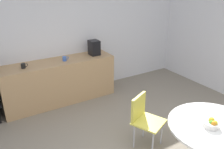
{
  "coord_description": "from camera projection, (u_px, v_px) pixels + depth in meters",
  "views": [
    {
      "loc": [
        -1.66,
        -1.68,
        2.44
      ],
      "look_at": [
        0.19,
        1.38,
        0.95
      ],
      "focal_mm": 36.88,
      "sensor_mm": 36.0,
      "label": 1
    }
  ],
  "objects": [
    {
      "name": "wall_back",
      "position": [
        65.0,
        36.0,
        4.93
      ],
      "size": [
        6.0,
        0.1,
        2.6
      ],
      "primitive_type": "cube",
      "color": "silver",
      "rests_on": "ground_plane"
    },
    {
      "name": "counter_block",
      "position": [
        60.0,
        81.0,
        4.83
      ],
      "size": [
        2.31,
        0.6,
        0.9
      ],
      "primitive_type": "cube",
      "color": "tan",
      "rests_on": "ground_plane"
    },
    {
      "name": "round_table",
      "position": [
        214.0,
        134.0,
        2.93
      ],
      "size": [
        1.18,
        1.18,
        0.74
      ],
      "color": "silver",
      "rests_on": "ground_plane"
    },
    {
      "name": "chair_yellow",
      "position": [
        143.0,
        115.0,
        3.5
      ],
      "size": [
        0.55,
        0.55,
        0.83
      ],
      "color": "silver",
      "rests_on": "ground_plane"
    },
    {
      "name": "fruit_bowl",
      "position": [
        212.0,
        123.0,
        2.84
      ],
      "size": [
        0.2,
        0.2,
        0.13
      ],
      "color": "silver",
      "rests_on": "round_table"
    },
    {
      "name": "mug_white",
      "position": [
        23.0,
        66.0,
        4.27
      ],
      "size": [
        0.13,
        0.08,
        0.09
      ],
      "color": "black",
      "rests_on": "counter_block"
    },
    {
      "name": "mug_green",
      "position": [
        93.0,
        53.0,
        5.01
      ],
      "size": [
        0.13,
        0.08,
        0.09
      ],
      "color": "white",
      "rests_on": "counter_block"
    },
    {
      "name": "mug_red",
      "position": [
        65.0,
        59.0,
        4.65
      ],
      "size": [
        0.13,
        0.08,
        0.09
      ],
      "color": "#3F66BF",
      "rests_on": "counter_block"
    },
    {
      "name": "coffee_maker",
      "position": [
        94.0,
        48.0,
        4.99
      ],
      "size": [
        0.2,
        0.24,
        0.32
      ],
      "primitive_type": "cube",
      "color": "black",
      "rests_on": "counter_block"
    }
  ]
}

